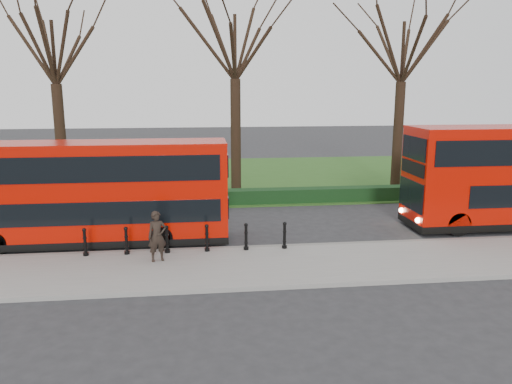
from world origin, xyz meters
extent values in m
plane|color=#28282B|center=(0.00, 0.00, 0.00)|extent=(120.00, 120.00, 0.00)
cube|color=gray|center=(0.00, -3.00, 0.07)|extent=(60.00, 4.00, 0.15)
cube|color=slate|center=(0.00, -1.00, 0.07)|extent=(60.00, 0.25, 0.16)
cube|color=#2B521B|center=(0.00, 15.00, 0.03)|extent=(60.00, 18.00, 0.06)
cube|color=black|center=(0.00, 6.80, 0.40)|extent=(60.00, 0.90, 0.80)
cube|color=yellow|center=(0.00, -0.70, 0.01)|extent=(60.00, 0.10, 0.01)
cube|color=yellow|center=(0.00, -0.50, 0.01)|extent=(60.00, 0.10, 0.01)
cylinder|color=black|center=(-8.00, 10.00, 3.21)|extent=(0.60, 0.60, 6.41)
cylinder|color=black|center=(2.00, 10.00, 3.35)|extent=(0.60, 0.60, 6.71)
cylinder|color=black|center=(12.00, 10.00, 3.27)|extent=(0.60, 0.60, 6.55)
cylinder|color=black|center=(-4.45, -1.35, 0.65)|extent=(0.15, 0.15, 1.00)
cylinder|color=black|center=(-2.97, -1.35, 0.65)|extent=(0.15, 0.15, 1.00)
cylinder|color=black|center=(-1.48, -1.35, 0.65)|extent=(0.15, 0.15, 1.00)
cylinder|color=black|center=(0.01, -1.35, 0.65)|extent=(0.15, 0.15, 1.00)
cylinder|color=black|center=(1.49, -1.35, 0.65)|extent=(0.15, 0.15, 1.00)
cylinder|color=black|center=(2.98, -1.35, 0.65)|extent=(0.15, 0.15, 1.00)
cube|color=#B50D01|center=(-4.30, 0.58, 2.23)|extent=(10.32, 2.34, 3.80)
cube|color=black|center=(-4.30, 0.58, 0.28)|extent=(10.34, 2.36, 0.28)
cube|color=black|center=(-3.55, -0.61, 1.55)|extent=(8.25, 0.04, 0.89)
cube|color=black|center=(-4.30, -0.61, 3.24)|extent=(9.75, 0.04, 0.98)
cylinder|color=black|center=(-7.96, 1.61, 0.47)|extent=(0.94, 0.28, 0.94)
cylinder|color=black|center=(-1.77, -0.46, 0.47)|extent=(0.94, 0.28, 0.94)
cylinder|color=black|center=(-1.77, 1.61, 0.47)|extent=(0.94, 0.28, 0.94)
cube|color=black|center=(9.04, 1.03, 2.79)|extent=(0.06, 2.27, 0.57)
cylinder|color=black|center=(10.71, -0.11, 0.52)|extent=(1.03, 0.31, 1.03)
cylinder|color=black|center=(10.71, 2.17, 0.52)|extent=(1.03, 0.31, 1.03)
imported|color=black|center=(-1.76, -2.23, 1.06)|extent=(0.76, 0.60, 1.82)
camera|label=1|loc=(-0.25, -19.48, 6.25)|focal=35.00mm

